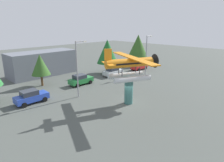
{
  "coord_description": "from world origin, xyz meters",
  "views": [
    {
      "loc": [
        -18.26,
        -14.88,
        10.0
      ],
      "look_at": [
        0.0,
        3.0,
        2.42
      ],
      "focal_mm": 31.03,
      "sensor_mm": 36.0,
      "label": 1
    }
  ],
  "objects_px": {
    "car_distant_red": "(139,66)",
    "storefront_building": "(43,63)",
    "car_near_blue": "(31,97)",
    "car_far_silver": "(113,72)",
    "tree_east": "(40,65)",
    "display_pedestal": "(129,92)",
    "tree_far_east": "(138,46)",
    "streetlight_secondary": "(147,53)",
    "tree_center_back": "(107,51)",
    "floatplane_monument": "(130,67)",
    "streetlight_primary": "(78,65)",
    "car_mid_green": "(81,80)"
  },
  "relations": [
    {
      "from": "streetlight_secondary",
      "to": "tree_far_east",
      "type": "bearing_deg",
      "value": 47.59
    },
    {
      "from": "floatplane_monument",
      "to": "streetlight_secondary",
      "type": "relative_size",
      "value": 1.27
    },
    {
      "from": "car_far_silver",
      "to": "car_distant_red",
      "type": "relative_size",
      "value": 1.0
    },
    {
      "from": "car_mid_green",
      "to": "car_distant_red",
      "type": "distance_m",
      "value": 16.01
    },
    {
      "from": "car_far_silver",
      "to": "storefront_building",
      "type": "height_order",
      "value": "storefront_building"
    },
    {
      "from": "storefront_building",
      "to": "car_distant_red",
      "type": "bearing_deg",
      "value": -33.21
    },
    {
      "from": "car_far_silver",
      "to": "car_near_blue",
      "type": "bearing_deg",
      "value": -173.61
    },
    {
      "from": "car_far_silver",
      "to": "tree_far_east",
      "type": "height_order",
      "value": "tree_far_east"
    },
    {
      "from": "car_mid_green",
      "to": "streetlight_secondary",
      "type": "xyz_separation_m",
      "value": [
        13.3,
        -4.09,
        3.65
      ]
    },
    {
      "from": "display_pedestal",
      "to": "storefront_building",
      "type": "relative_size",
      "value": 0.25
    },
    {
      "from": "storefront_building",
      "to": "tree_center_back",
      "type": "xyz_separation_m",
      "value": [
        10.04,
        -8.47,
        2.18
      ]
    },
    {
      "from": "car_distant_red",
      "to": "tree_east",
      "type": "relative_size",
      "value": 0.8
    },
    {
      "from": "display_pedestal",
      "to": "floatplane_monument",
      "type": "distance_m",
      "value": 3.29
    },
    {
      "from": "tree_center_back",
      "to": "tree_far_east",
      "type": "distance_m",
      "value": 10.85
    },
    {
      "from": "car_far_silver",
      "to": "storefront_building",
      "type": "relative_size",
      "value": 0.32
    },
    {
      "from": "streetlight_secondary",
      "to": "car_far_silver",
      "type": "bearing_deg",
      "value": 141.83
    },
    {
      "from": "car_distant_red",
      "to": "streetlight_primary",
      "type": "height_order",
      "value": "streetlight_primary"
    },
    {
      "from": "streetlight_secondary",
      "to": "car_mid_green",
      "type": "bearing_deg",
      "value": 162.89
    },
    {
      "from": "display_pedestal",
      "to": "streetlight_secondary",
      "type": "height_order",
      "value": "streetlight_secondary"
    },
    {
      "from": "car_near_blue",
      "to": "car_distant_red",
      "type": "relative_size",
      "value": 1.0
    },
    {
      "from": "car_near_blue",
      "to": "storefront_building",
      "type": "relative_size",
      "value": 0.32
    },
    {
      "from": "car_far_silver",
      "to": "tree_far_east",
      "type": "distance_m",
      "value": 12.65
    },
    {
      "from": "car_near_blue",
      "to": "display_pedestal",
      "type": "bearing_deg",
      "value": -46.3
    },
    {
      "from": "car_distant_red",
      "to": "storefront_building",
      "type": "bearing_deg",
      "value": 146.79
    },
    {
      "from": "car_near_blue",
      "to": "storefront_building",
      "type": "height_order",
      "value": "storefront_building"
    },
    {
      "from": "display_pedestal",
      "to": "tree_east",
      "type": "distance_m",
      "value": 15.89
    },
    {
      "from": "display_pedestal",
      "to": "storefront_building",
      "type": "bearing_deg",
      "value": 91.67
    },
    {
      "from": "display_pedestal",
      "to": "tree_east",
      "type": "bearing_deg",
      "value": 105.85
    },
    {
      "from": "tree_far_east",
      "to": "car_distant_red",
      "type": "bearing_deg",
      "value": -138.83
    },
    {
      "from": "tree_center_back",
      "to": "tree_far_east",
      "type": "relative_size",
      "value": 0.93
    },
    {
      "from": "floatplane_monument",
      "to": "car_mid_green",
      "type": "xyz_separation_m",
      "value": [
        0.46,
        11.1,
        -4.01
      ]
    },
    {
      "from": "streetlight_primary",
      "to": "streetlight_secondary",
      "type": "distance_m",
      "value": 16.86
    },
    {
      "from": "car_near_blue",
      "to": "storefront_building",
      "type": "distance_m",
      "value": 15.25
    },
    {
      "from": "streetlight_secondary",
      "to": "streetlight_primary",
      "type": "bearing_deg",
      "value": -178.78
    },
    {
      "from": "tree_east",
      "to": "tree_center_back",
      "type": "relative_size",
      "value": 0.76
    },
    {
      "from": "storefront_building",
      "to": "tree_far_east",
      "type": "bearing_deg",
      "value": -21.16
    },
    {
      "from": "car_distant_red",
      "to": "tree_east",
      "type": "bearing_deg",
      "value": 167.98
    },
    {
      "from": "car_distant_red",
      "to": "streetlight_secondary",
      "type": "height_order",
      "value": "streetlight_secondary"
    },
    {
      "from": "car_mid_green",
      "to": "tree_east",
      "type": "relative_size",
      "value": 0.8
    },
    {
      "from": "streetlight_secondary",
      "to": "tree_center_back",
      "type": "relative_size",
      "value": 1.12
    },
    {
      "from": "car_near_blue",
      "to": "car_distant_red",
      "type": "bearing_deg",
      "value": 3.44
    },
    {
      "from": "car_near_blue",
      "to": "streetlight_secondary",
      "type": "bearing_deg",
      "value": -5.65
    },
    {
      "from": "streetlight_primary",
      "to": "storefront_building",
      "type": "xyz_separation_m",
      "value": [
        2.33,
        15.41,
        -2.17
      ]
    },
    {
      "from": "car_near_blue",
      "to": "tree_center_back",
      "type": "xyz_separation_m",
      "value": [
        18.19,
        4.34,
        3.66
      ]
    },
    {
      "from": "floatplane_monument",
      "to": "streetlight_primary",
      "type": "distance_m",
      "value": 7.34
    },
    {
      "from": "display_pedestal",
      "to": "floatplane_monument",
      "type": "relative_size",
      "value": 0.32
    },
    {
      "from": "car_mid_green",
      "to": "tree_far_east",
      "type": "bearing_deg",
      "value": 8.31
    },
    {
      "from": "streetlight_primary",
      "to": "streetlight_secondary",
      "type": "xyz_separation_m",
      "value": [
        16.86,
        0.36,
        -0.0
      ]
    },
    {
      "from": "tree_east",
      "to": "car_far_silver",
      "type": "bearing_deg",
      "value": -17.41
    },
    {
      "from": "floatplane_monument",
      "to": "car_distant_red",
      "type": "xyz_separation_m",
      "value": [
        16.47,
        10.77,
        -4.01
      ]
    }
  ]
}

